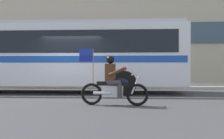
# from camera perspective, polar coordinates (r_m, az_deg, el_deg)

# --- Properties ---
(ground_plane) EXTENTS (60.00, 60.00, 0.00)m
(ground_plane) POSITION_cam_1_polar(r_m,az_deg,el_deg) (11.46, -8.76, -5.47)
(ground_plane) COLOR #3D3D3F
(sidewalk_curb) EXTENTS (28.00, 3.80, 0.15)m
(sidewalk_curb) POSITION_cam_1_polar(r_m,az_deg,el_deg) (16.45, -4.89, -3.36)
(sidewalk_curb) COLOR #B7B2A8
(sidewalk_curb) RESTS_ON ground_plane
(lane_center_stripe) EXTENTS (26.60, 0.14, 0.01)m
(lane_center_stripe) POSITION_cam_1_polar(r_m,az_deg,el_deg) (10.88, -9.44, -5.77)
(lane_center_stripe) COLOR silver
(lane_center_stripe) RESTS_ON ground_plane
(office_building_facade) EXTENTS (28.00, 0.89, 9.98)m
(office_building_facade) POSITION_cam_1_polar(r_m,az_deg,el_deg) (19.06, -3.84, 12.06)
(office_building_facade) COLOR #B2A893
(office_building_facade) RESTS_ON ground_plane
(transit_bus) EXTENTS (12.07, 2.64, 3.22)m
(transit_bus) POSITION_cam_1_polar(r_m,az_deg,el_deg) (12.84, -12.26, 3.59)
(transit_bus) COLOR silver
(transit_bus) RESTS_ON ground_plane
(motorcycle_with_rider) EXTENTS (2.19, 0.65, 1.78)m
(motorcycle_with_rider) POSITION_cam_1_polar(r_m,az_deg,el_deg) (8.33, 0.27, -3.14)
(motorcycle_with_rider) COLOR black
(motorcycle_with_rider) RESTS_ON ground_plane
(fire_hydrant) EXTENTS (0.22, 0.30, 0.75)m
(fire_hydrant) POSITION_cam_1_polar(r_m,az_deg,el_deg) (15.37, -3.43, -1.98)
(fire_hydrant) COLOR #4C8C3F
(fire_hydrant) RESTS_ON sidewalk_curb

